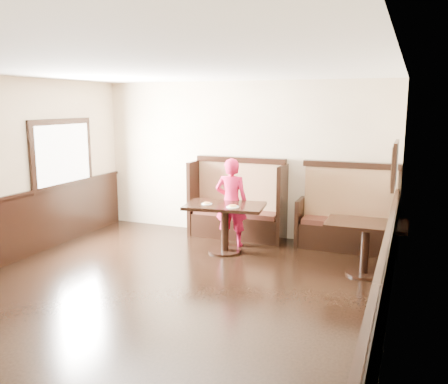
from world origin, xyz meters
The scene contains 9 objects.
ground centered at (0.00, 0.00, 0.00)m, with size 7.00×7.00×0.00m, color black.
room_shell centered at (-0.30, 0.28, 0.67)m, with size 7.00×7.00×7.00m.
booth_main centered at (0.00, 3.30, 0.53)m, with size 1.75×0.72×1.45m.
booth_neighbor centered at (1.95, 3.29, 0.48)m, with size 1.65×0.72×1.45m.
table_main centered at (0.13, 2.34, 0.61)m, with size 1.35×0.95×0.80m.
table_neighbor centered at (2.35, 2.12, 0.57)m, with size 1.11×0.74×0.76m.
child centered at (0.09, 2.73, 0.75)m, with size 0.55×0.36×1.51m, color #BA133D.
pizza_plate_left centered at (-0.15, 2.25, 0.81)m, with size 0.17×0.17×0.03m.
pizza_plate_right centered at (0.32, 2.18, 0.81)m, with size 0.21×0.21×0.04m.
Camera 1 is at (2.90, -4.60, 2.40)m, focal length 38.00 mm.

